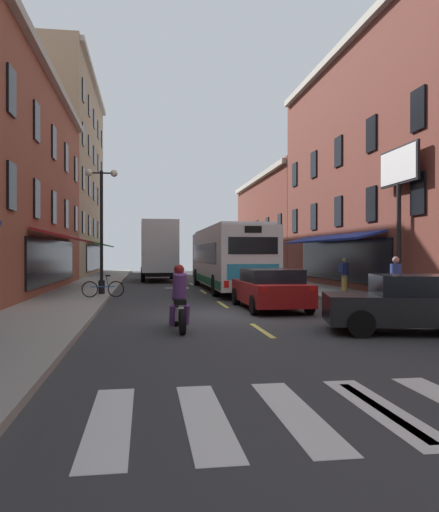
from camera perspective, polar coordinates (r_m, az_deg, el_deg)
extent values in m
cube|color=#333335|center=(16.29, 1.95, -6.71)|extent=(34.80, 80.00, 0.10)
cube|color=#DBCC4C|center=(6.85, 17.73, -16.07)|extent=(0.14, 2.40, 0.01)
cube|color=#DBCC4C|center=(12.88, 4.77, -8.33)|extent=(0.14, 2.40, 0.01)
cube|color=#DBCC4C|center=(19.22, 0.34, -5.47)|extent=(0.14, 2.40, 0.01)
cube|color=#DBCC4C|center=(25.64, -1.86, -4.03)|extent=(0.14, 2.40, 0.01)
cube|color=#DBCC4C|center=(32.09, -3.18, -3.16)|extent=(0.14, 2.40, 0.01)
cube|color=#DBCC4C|center=(38.56, -4.05, -2.59)|extent=(0.14, 2.40, 0.01)
cube|color=#DBCC4C|center=(45.04, -4.67, -2.17)|extent=(0.14, 2.40, 0.01)
cube|color=#DBCC4C|center=(51.52, -5.14, -1.86)|extent=(0.14, 2.40, 0.01)
cube|color=silver|center=(6.22, -12.27, -17.77)|extent=(0.50, 2.80, 0.01)
cube|color=silver|center=(6.25, -1.65, -17.69)|extent=(0.50, 2.80, 0.01)
cube|color=silver|center=(6.47, 8.53, -17.07)|extent=(0.50, 2.80, 0.01)
cube|color=silver|center=(6.85, 17.73, -16.07)|extent=(0.50, 2.80, 0.01)
cube|color=gray|center=(16.29, -19.05, -6.30)|extent=(3.00, 80.00, 0.14)
cube|color=gray|center=(18.27, 20.57, -5.59)|extent=(3.00, 80.00, 0.14)
cube|color=#B2AD9E|center=(27.60, -18.04, 18.08)|extent=(0.44, 19.40, 0.40)
cube|color=black|center=(26.29, -18.14, -0.56)|extent=(0.10, 12.00, 2.10)
cube|color=maroon|center=(26.19, -16.61, 2.06)|extent=(1.38, 11.20, 0.44)
cube|color=black|center=(18.59, -22.38, 7.27)|extent=(0.10, 1.00, 1.60)
cube|color=black|center=(22.47, -19.89, 6.06)|extent=(0.10, 1.00, 1.60)
cube|color=black|center=(26.38, -18.15, 5.20)|extent=(0.10, 1.00, 1.60)
cube|color=black|center=(30.32, -16.86, 4.56)|extent=(0.10, 1.00, 1.60)
cube|color=black|center=(34.27, -15.87, 4.07)|extent=(0.10, 1.00, 1.60)
cube|color=black|center=(19.25, -22.40, 16.77)|extent=(0.10, 1.00, 1.60)
cube|color=black|center=(23.01, -19.91, 14.01)|extent=(0.10, 1.00, 1.60)
cube|color=black|center=(26.85, -18.16, 12.02)|extent=(0.10, 1.00, 1.60)
cube|color=black|center=(30.73, -16.87, 10.52)|extent=(0.10, 1.00, 1.60)
cube|color=black|center=(34.63, -15.88, 9.36)|extent=(0.10, 1.00, 1.60)
cube|color=#9E8466|center=(47.17, -18.87, 8.45)|extent=(8.00, 19.90, 17.30)
cube|color=#B2AD9E|center=(48.50, -13.86, 18.31)|extent=(0.44, 19.40, 0.40)
cube|color=black|center=(46.12, -13.92, -0.20)|extent=(0.10, 12.00, 2.10)
cube|color=#1E6638|center=(46.06, -13.04, 1.29)|extent=(1.38, 11.20, 0.44)
cube|color=black|center=(38.23, -15.08, 3.67)|extent=(0.10, 1.00, 1.60)
cube|color=black|center=(42.20, -14.45, 3.35)|extent=(0.10, 1.00, 1.60)
cube|color=black|center=(46.18, -13.92, 3.09)|extent=(0.10, 1.00, 1.60)
cube|color=black|center=(50.16, -13.48, 2.87)|extent=(0.10, 1.00, 1.60)
cube|color=black|center=(54.14, -13.10, 2.68)|extent=(0.10, 1.00, 1.60)
cube|color=black|center=(38.56, -15.09, 8.42)|extent=(0.10, 1.00, 1.60)
cube|color=black|center=(42.49, -14.45, 7.67)|extent=(0.10, 1.00, 1.60)
cube|color=black|center=(46.44, -13.92, 7.03)|extent=(0.10, 1.00, 1.60)
cube|color=black|center=(50.40, -13.48, 6.50)|extent=(0.10, 1.00, 1.60)
cube|color=black|center=(54.36, -13.10, 6.05)|extent=(0.10, 1.00, 1.60)
cube|color=black|center=(39.14, -15.10, 13.07)|extent=(0.10, 1.00, 1.60)
cube|color=black|center=(43.02, -14.46, 11.90)|extent=(0.10, 1.00, 1.60)
cube|color=black|center=(46.93, -13.93, 10.92)|extent=(0.10, 1.00, 1.60)
cube|color=black|center=(50.85, -13.49, 10.09)|extent=(0.10, 1.00, 1.60)
cube|color=black|center=(54.78, -13.11, 9.38)|extent=(0.10, 1.00, 1.60)
cube|color=black|center=(39.97, -15.10, 17.54)|extent=(0.10, 1.00, 1.60)
cube|color=black|center=(43.78, -14.46, 16.00)|extent=(0.10, 1.00, 1.60)
cube|color=black|center=(47.62, -13.93, 14.70)|extent=(0.10, 1.00, 1.60)
cube|color=black|center=(51.49, -13.49, 13.60)|extent=(0.10, 1.00, 1.60)
cube|color=black|center=(55.38, -13.11, 12.65)|extent=(0.10, 1.00, 1.60)
cube|color=brown|center=(29.94, 20.55, 9.14)|extent=(8.00, 19.90, 13.10)
cube|color=#B2AD9E|center=(29.87, 13.15, 21.51)|extent=(0.44, 19.40, 0.40)
cube|color=black|center=(27.86, 13.24, -0.51)|extent=(0.10, 12.00, 2.10)
cube|color=navy|center=(27.62, 11.87, 1.97)|extent=(1.38, 11.20, 0.44)
cube|color=black|center=(20.76, 21.45, 6.54)|extent=(0.10, 1.00, 1.60)
cube|color=black|center=(24.29, 16.73, 5.63)|extent=(0.10, 1.00, 1.60)
cube|color=black|center=(27.95, 13.24, 4.93)|extent=(0.10, 1.00, 1.60)
cube|color=black|center=(31.69, 10.57, 4.38)|extent=(0.10, 1.00, 1.60)
cube|color=black|center=(35.49, 8.47, 3.94)|extent=(0.10, 1.00, 1.60)
cube|color=black|center=(21.35, 21.47, 15.11)|extent=(0.10, 1.00, 1.60)
cube|color=black|center=(24.80, 16.74, 13.01)|extent=(0.10, 1.00, 1.60)
cube|color=black|center=(28.39, 13.25, 11.38)|extent=(0.10, 1.00, 1.60)
cube|color=black|center=(32.08, 10.58, 10.09)|extent=(0.10, 1.00, 1.60)
cube|color=black|center=(35.84, 8.47, 9.05)|extent=(0.10, 1.00, 1.60)
cube|color=brown|center=(48.15, 8.94, 3.42)|extent=(8.00, 19.90, 9.13)
cube|color=#B2AD9E|center=(47.52, 4.16, 8.57)|extent=(0.44, 19.40, 0.40)
cube|color=black|center=(47.04, 4.23, -0.18)|extent=(0.10, 12.00, 2.10)
cube|color=brown|center=(46.89, 3.39, 1.28)|extent=(1.38, 11.20, 0.44)
cube|color=black|center=(39.33, 6.78, 3.59)|extent=(0.10, 1.00, 1.60)
cube|color=black|center=(43.20, 5.39, 3.29)|extent=(0.10, 1.00, 1.60)
cube|color=black|center=(47.09, 4.23, 3.04)|extent=(0.10, 1.00, 1.60)
cube|color=black|center=(51.00, 3.25, 2.83)|extent=(0.10, 1.00, 1.60)
cube|color=black|center=(54.92, 2.41, 2.65)|extent=(0.10, 1.00, 1.60)
cylinder|color=black|center=(21.26, 19.54, 1.64)|extent=(0.18, 0.18, 4.60)
cylinder|color=black|center=(21.32, 19.53, -4.23)|extent=(0.40, 0.40, 0.24)
cube|color=black|center=(21.53, 19.56, 9.55)|extent=(0.10, 2.96, 1.49)
cube|color=silver|center=(21.51, 19.41, 9.56)|extent=(0.04, 2.80, 1.33)
cube|color=silver|center=(21.56, 19.70, 9.54)|extent=(0.04, 2.80, 1.33)
cube|color=silver|center=(26.58, 0.94, -0.13)|extent=(2.60, 12.41, 2.78)
cube|color=silver|center=(26.61, 0.94, 2.99)|extent=(2.40, 11.21, 0.16)
cube|color=black|center=(26.88, 0.83, 0.30)|extent=(2.63, 10.01, 0.96)
cube|color=#19723F|center=(26.61, 0.94, -2.59)|extent=(2.63, 12.01, 0.36)
cube|color=black|center=(32.67, -0.85, 0.29)|extent=(2.25, 0.13, 1.10)
cube|color=black|center=(20.53, 3.79, 1.18)|extent=(2.05, 0.13, 0.70)
cube|color=teal|center=(20.53, 3.79, -1.79)|extent=(2.15, 0.11, 0.64)
cube|color=black|center=(20.54, 3.79, 3.01)|extent=(0.70, 0.10, 0.28)
cube|color=red|center=(20.34, 0.78, -3.19)|extent=(0.20, 0.08, 0.28)
cube|color=red|center=(20.81, 6.75, -3.11)|extent=(0.20, 0.08, 0.28)
cylinder|color=black|center=(30.62, -2.54, -2.40)|extent=(0.30, 1.00, 1.00)
cylinder|color=black|center=(30.95, 1.79, -2.37)|extent=(0.30, 1.00, 1.00)
cylinder|color=black|center=(22.79, -0.44, -3.32)|extent=(0.30, 1.00, 1.00)
cylinder|color=black|center=(23.24, 5.32, -3.25)|extent=(0.30, 1.00, 1.00)
cube|color=#B21E19|center=(39.08, -7.04, -0.28)|extent=(2.32, 2.25, 2.40)
cube|color=black|center=(40.16, -7.09, 0.95)|extent=(2.00, 0.12, 0.80)
cube|color=silver|center=(35.22, -6.82, 1.08)|extent=(2.46, 5.52, 3.45)
cube|color=navy|center=(35.29, -4.84, 1.36)|extent=(0.10, 3.30, 0.90)
cube|color=black|center=(36.36, -6.89, -1.90)|extent=(1.98, 7.35, 0.24)
cylinder|color=black|center=(38.89, -8.65, -1.91)|extent=(0.29, 0.90, 0.90)
cylinder|color=black|center=(38.96, -5.41, -1.90)|extent=(0.29, 0.90, 0.90)
cylinder|color=black|center=(34.40, -8.60, -2.19)|extent=(0.29, 0.90, 0.90)
cylinder|color=black|center=(34.49, -4.94, -2.18)|extent=(0.29, 0.90, 0.90)
cube|color=maroon|center=(17.66, 5.69, -4.06)|extent=(1.91, 4.57, 0.71)
cube|color=black|center=(17.45, 5.84, -2.25)|extent=(1.74, 2.47, 0.48)
cube|color=red|center=(15.27, 5.00, -3.77)|extent=(0.20, 0.06, 0.14)
cube|color=red|center=(15.70, 10.44, -3.66)|extent=(0.20, 0.06, 0.14)
cylinder|color=black|center=(19.04, 1.89, -4.58)|extent=(0.22, 0.64, 0.64)
cylinder|color=black|center=(19.44, 7.10, -4.48)|extent=(0.22, 0.64, 0.64)
cylinder|color=black|center=(15.95, 3.97, -5.52)|extent=(0.22, 0.64, 0.64)
cylinder|color=black|center=(16.43, 10.10, -5.35)|extent=(0.22, 0.64, 0.64)
cube|color=black|center=(13.29, 21.45, -5.56)|extent=(4.74, 2.87, 0.69)
cube|color=black|center=(13.29, 22.18, -3.10)|extent=(2.73, 2.23, 0.51)
cylinder|color=black|center=(12.12, 15.67, -7.37)|extent=(0.67, 0.37, 0.64)
cylinder|color=black|center=(13.85, 14.36, -6.41)|extent=(0.67, 0.37, 0.64)
cube|color=maroon|center=(47.99, -7.30, -1.32)|extent=(1.87, 4.61, 0.71)
cube|color=black|center=(47.79, -7.30, -0.64)|extent=(1.70, 2.49, 0.49)
cube|color=red|center=(45.69, -8.17, -1.08)|extent=(0.20, 0.06, 0.14)
cube|color=red|center=(45.73, -6.30, -1.08)|extent=(0.20, 0.06, 0.14)
cylinder|color=black|center=(49.59, -8.35, -1.58)|extent=(0.22, 0.64, 0.64)
cylinder|color=black|center=(49.63, -6.33, -1.58)|extent=(0.22, 0.64, 0.64)
cylinder|color=black|center=(46.38, -8.34, -1.71)|extent=(0.22, 0.64, 0.64)
cylinder|color=black|center=(46.43, -6.18, -1.71)|extent=(0.22, 0.64, 0.64)
cylinder|color=black|center=(13.59, -4.93, -6.58)|extent=(0.13, 0.62, 0.62)
cylinder|color=black|center=(12.16, -4.21, -7.39)|extent=(0.15, 0.62, 0.62)
cylinder|color=#B2B2B7|center=(13.43, -4.88, -5.37)|extent=(0.08, 0.33, 0.68)
ellipsoid|color=black|center=(13.00, -4.68, -4.67)|extent=(0.34, 0.57, 0.28)
cube|color=black|center=(12.61, -4.48, -5.14)|extent=(0.28, 0.57, 0.12)
cube|color=#B2B2B7|center=(12.86, -4.59, -6.56)|extent=(0.26, 0.41, 0.30)
cylinder|color=#B2B2B7|center=(13.30, -4.83, -3.65)|extent=(0.62, 0.07, 0.04)
cylinder|color=#66387F|center=(12.64, -4.52, -3.36)|extent=(0.36, 0.47, 0.66)
sphere|color=maroon|center=(12.73, -4.57, -1.53)|extent=(0.26, 0.26, 0.26)
cylinder|color=#66387F|center=(12.72, -5.34, -6.64)|extent=(0.16, 0.37, 0.56)
cylinder|color=#66387F|center=(12.76, -3.72, -6.61)|extent=(0.16, 0.37, 0.56)
torus|color=black|center=(21.36, -14.40, -3.65)|extent=(0.66, 0.06, 0.66)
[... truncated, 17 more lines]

